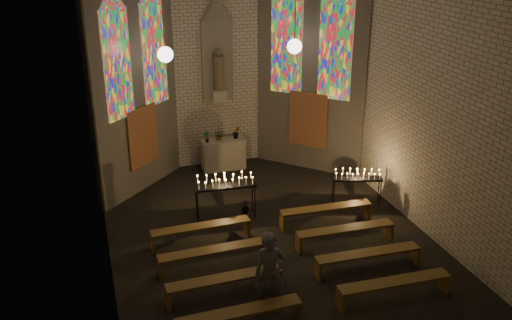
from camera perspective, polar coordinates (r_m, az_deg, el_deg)
The scene contains 18 objects.
floor at distance 14.35m, azimuth 2.16°, elevation -9.04°, with size 12.00×12.00×0.00m, color black.
room at distance 15.91m, azimuth -1.70°, elevation 8.70°, with size 8.22×12.43×7.00m.
altar at distance 18.82m, azimuth -3.30°, elevation 0.58°, with size 1.40×0.60×1.00m, color #B6AE95.
flower_vase_left at distance 18.39m, azimuth -4.96°, elevation 2.32°, with size 0.21×0.14×0.39m, color #4C723F.
flower_vase_center at distance 18.59m, azimuth -3.69°, elevation 2.52°, with size 0.32×0.28×0.36m, color #4C723F.
flower_vase_right at distance 18.70m, azimuth -1.97°, elevation 2.79°, with size 0.23×0.19×0.43m, color #4C723F.
aisle_flower_pot at distance 16.02m, azimuth -1.07°, elevation -4.70°, with size 0.21×0.21×0.37m, color #4C723F.
votive_stand_left at distance 15.39m, azimuth -3.09°, elevation -2.32°, with size 1.70×0.51×1.23m.
votive_stand_right at distance 16.43m, azimuth 10.12°, elevation -1.61°, with size 1.45×0.73×1.04m.
pew_left_0 at distance 14.57m, azimuth -5.53°, elevation -6.83°, with size 2.55×0.43×0.49m.
pew_right_0 at distance 15.51m, azimuth 7.01°, elevation -4.97°, with size 2.55×0.43×0.49m.
pew_left_1 at distance 13.55m, azimuth -4.45°, elevation -9.21°, with size 2.55×0.43×0.49m.
pew_right_1 at distance 14.56m, azimuth 8.92°, elevation -7.02°, with size 2.55×0.43×0.49m.
pew_left_2 at distance 12.57m, azimuth -3.17°, elevation -11.96°, with size 2.55×0.43×0.49m.
pew_right_2 at distance 13.65m, azimuth 11.12°, elevation -9.34°, with size 2.55×0.43×0.49m.
pew_left_3 at distance 11.63m, azimuth -1.66°, elevation -15.17°, with size 2.55×0.43×0.49m.
pew_right_3 at distance 12.79m, azimuth 13.66°, elevation -11.97°, with size 2.55×0.43×0.49m.
visitor at distance 11.86m, azimuth 1.42°, elevation -11.26°, with size 0.66×0.44×1.82m, color #555660.
Camera 1 is at (-4.14, -11.53, 7.49)m, focal length 40.00 mm.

